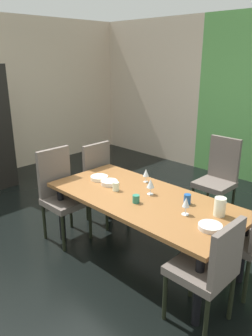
% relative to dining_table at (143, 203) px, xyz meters
% --- Properties ---
extents(ground_plane, '(6.01, 6.37, 0.02)m').
position_rel_dining_table_xyz_m(ground_plane, '(-0.78, -0.12, -0.65)').
color(ground_plane, black).
extents(back_panel_interior, '(2.47, 0.10, 2.74)m').
position_rel_dining_table_xyz_m(back_panel_interior, '(-2.55, 3.01, 0.73)').
color(back_panel_interior, beige).
rests_on(back_panel_interior, ground_plane).
extents(dining_table, '(2.04, 0.95, 0.71)m').
position_rel_dining_table_xyz_m(dining_table, '(0.00, 0.00, 0.00)').
color(dining_table, brown).
rests_on(dining_table, ground_plane).
extents(chair_right_near, '(0.44, 0.44, 0.94)m').
position_rel_dining_table_xyz_m(chair_right_near, '(0.97, -0.32, -0.10)').
color(chair_right_near, '#615750').
rests_on(chair_right_near, ground_plane).
extents(chair_head_far, '(0.44, 0.45, 1.07)m').
position_rel_dining_table_xyz_m(chair_head_far, '(0.04, 1.43, -0.06)').
color(chair_head_far, '#615750').
rests_on(chair_head_far, ground_plane).
extents(chair_right_far, '(0.44, 0.44, 1.07)m').
position_rel_dining_table_xyz_m(chair_right_far, '(0.98, 0.32, -0.05)').
color(chair_right_far, '#615750').
rests_on(chair_right_far, ground_plane).
extents(chair_left_far, '(0.45, 0.44, 1.00)m').
position_rel_dining_table_xyz_m(chair_left_far, '(-0.98, 0.32, -0.08)').
color(chair_left_far, '#615750').
rests_on(chair_left_far, ground_plane).
extents(chair_left_near, '(0.45, 0.44, 1.06)m').
position_rel_dining_table_xyz_m(chair_left_near, '(-0.98, -0.32, -0.06)').
color(chair_left_near, '#615750').
rests_on(chair_left_near, ground_plane).
extents(wine_glass_near_window, '(0.08, 0.08, 0.16)m').
position_rel_dining_table_xyz_m(wine_glass_near_window, '(0.00, 0.10, 0.19)').
color(wine_glass_near_window, silver).
rests_on(wine_glass_near_window, dining_table).
extents(wine_glass_corner, '(0.07, 0.07, 0.15)m').
position_rel_dining_table_xyz_m(wine_glass_corner, '(-0.25, 0.33, 0.18)').
color(wine_glass_corner, silver).
rests_on(wine_glass_corner, dining_table).
extents(wine_glass_west, '(0.07, 0.07, 0.17)m').
position_rel_dining_table_xyz_m(wine_glass_west, '(0.52, -0.02, 0.19)').
color(wine_glass_west, silver).
rests_on(wine_glass_west, dining_table).
extents(serving_bowl_left, '(0.20, 0.20, 0.04)m').
position_rel_dining_table_xyz_m(serving_bowl_left, '(-0.69, 0.01, 0.09)').
color(serving_bowl_left, white).
rests_on(serving_bowl_left, dining_table).
extents(serving_bowl_east, '(0.20, 0.20, 0.04)m').
position_rel_dining_table_xyz_m(serving_bowl_east, '(0.81, -0.09, 0.09)').
color(serving_bowl_east, silver).
rests_on(serving_bowl_east, dining_table).
extents(serving_bowl_right, '(0.18, 0.18, 0.05)m').
position_rel_dining_table_xyz_m(serving_bowl_right, '(-0.49, -0.01, 0.09)').
color(serving_bowl_right, silver).
rests_on(serving_bowl_right, dining_table).
extents(cup_near_shelf, '(0.07, 0.07, 0.09)m').
position_rel_dining_table_xyz_m(cup_near_shelf, '(-0.32, -0.08, 0.12)').
color(cup_near_shelf, white).
rests_on(cup_near_shelf, dining_table).
extents(cup_front, '(0.07, 0.07, 0.10)m').
position_rel_dining_table_xyz_m(cup_front, '(0.40, 0.18, 0.12)').
color(cup_front, '#1A4C94').
rests_on(cup_front, dining_table).
extents(cup_south, '(0.07, 0.07, 0.08)m').
position_rel_dining_table_xyz_m(cup_south, '(0.04, -0.15, 0.11)').
color(cup_south, '#2A775E').
rests_on(cup_south, dining_table).
extents(pitcher_north, '(0.12, 0.10, 0.17)m').
position_rel_dining_table_xyz_m(pitcher_north, '(0.75, 0.18, 0.16)').
color(pitcher_north, silver).
rests_on(pitcher_north, dining_table).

